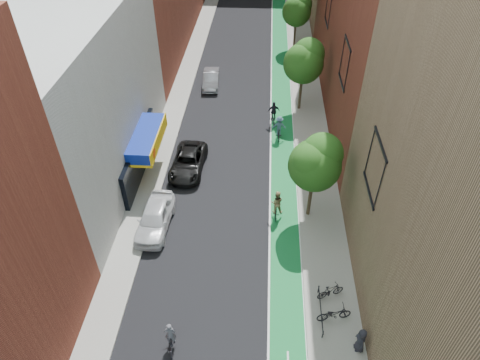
% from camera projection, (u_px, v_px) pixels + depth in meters
% --- Properties ---
extents(ground, '(160.00, 160.00, 0.00)m').
position_uv_depth(ground, '(211.00, 347.00, 22.17)').
color(ground, black).
rests_on(ground, ground).
extents(bike_lane, '(2.00, 68.00, 0.01)m').
position_uv_depth(bike_lane, '(281.00, 98.00, 41.74)').
color(bike_lane, '#15793A').
rests_on(bike_lane, ground).
extents(sidewalk_left, '(2.00, 68.00, 0.15)m').
position_uv_depth(sidewalk_left, '(180.00, 94.00, 42.15)').
color(sidewalk_left, gray).
rests_on(sidewalk_left, ground).
extents(sidewalk_right, '(3.00, 68.00, 0.15)m').
position_uv_depth(sidewalk_right, '(307.00, 98.00, 41.57)').
color(sidewalk_right, gray).
rests_on(sidewalk_right, ground).
extents(building_left_white, '(8.00, 20.00, 12.00)m').
position_uv_depth(building_left_white, '(71.00, 102.00, 29.43)').
color(building_left_white, silver).
rests_on(building_left_white, ground).
extents(tree_near, '(3.40, 3.36, 6.42)m').
position_uv_depth(tree_near, '(316.00, 162.00, 26.50)').
color(tree_near, '#332619').
rests_on(tree_near, ground).
extents(tree_mid, '(3.55, 3.53, 6.74)m').
position_uv_depth(tree_mid, '(304.00, 60.00, 36.99)').
color(tree_mid, '#332619').
rests_on(tree_mid, ground).
extents(tree_far, '(3.30, 3.25, 6.21)m').
position_uv_depth(tree_far, '(297.00, 9.00, 47.88)').
color(tree_far, '#332619').
rests_on(tree_far, ground).
extents(parked_car_white, '(2.14, 4.93, 1.66)m').
position_uv_depth(parked_car_white, '(155.00, 218.00, 28.16)').
color(parked_car_white, silver).
rests_on(parked_car_white, ground).
extents(parked_car_black, '(2.59, 5.25, 1.43)m').
position_uv_depth(parked_car_black, '(188.00, 162.00, 32.86)').
color(parked_car_black, black).
rests_on(parked_car_black, ground).
extents(parked_car_silver, '(1.77, 4.44, 1.44)m').
position_uv_depth(parked_car_silver, '(211.00, 79.00, 43.25)').
color(parked_car_silver, '#95969D').
rests_on(parked_car_silver, ground).
extents(cyclist_lead, '(0.89, 1.81, 1.94)m').
position_uv_depth(cyclist_lead, '(171.00, 340.00, 21.78)').
color(cyclist_lead, black).
rests_on(cyclist_lead, ground).
extents(cyclist_lane_near, '(0.89, 1.48, 2.15)m').
position_uv_depth(cyclist_lane_near, '(276.00, 205.00, 28.82)').
color(cyclist_lane_near, black).
rests_on(cyclist_lane_near, ground).
extents(cyclist_lane_mid, '(1.12, 1.58, 2.18)m').
position_uv_depth(cyclist_lane_mid, '(274.00, 115.00, 37.69)').
color(cyclist_lane_mid, black).
rests_on(cyclist_lane_mid, ground).
extents(cyclist_lane_far, '(1.12, 1.77, 2.07)m').
position_uv_depth(cyclist_lane_far, '(279.00, 129.00, 36.00)').
color(cyclist_lane_far, black).
rests_on(cyclist_lane_far, ground).
extents(parked_bike_mid, '(1.70, 1.06, 0.99)m').
position_uv_depth(parked_bike_mid, '(331.00, 291.00, 24.02)').
color(parked_bike_mid, black).
rests_on(parked_bike_mid, sidewalk_right).
extents(parked_bike_far, '(2.02, 1.09, 1.01)m').
position_uv_depth(parked_bike_far, '(334.00, 314.00, 22.91)').
color(parked_bike_far, black).
rests_on(parked_bike_far, sidewalk_right).
extents(pedestrian, '(0.58, 0.83, 1.61)m').
position_uv_depth(pedestrian, '(361.00, 340.00, 21.44)').
color(pedestrian, '#222129').
rests_on(pedestrian, sidewalk_right).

